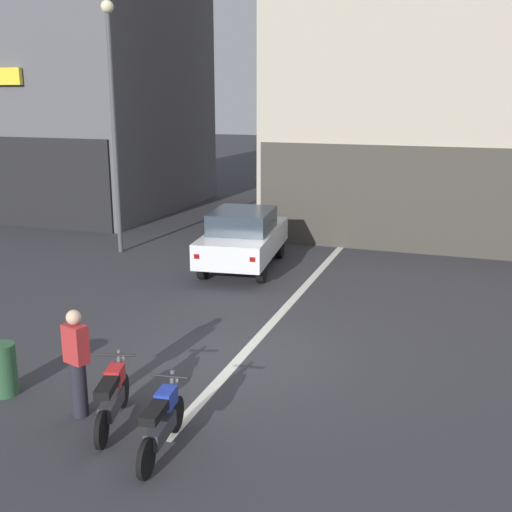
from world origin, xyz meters
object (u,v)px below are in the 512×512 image
(motorcycle_red_row_leftmost, at_px, (112,396))
(street_lamp, at_px, (113,106))
(motorcycle_blue_row_left_mid, at_px, (162,421))
(person_by_motorcycles, at_px, (77,363))
(trash_bin, at_px, (3,369))
(car_white_crossing_near, at_px, (243,237))

(motorcycle_red_row_leftmost, bearing_deg, street_lamp, 120.47)
(motorcycle_blue_row_left_mid, bearing_deg, motorcycle_red_row_leftmost, 158.23)
(person_by_motorcycles, bearing_deg, street_lamp, 117.68)
(motorcycle_red_row_leftmost, distance_m, trash_bin, 2.20)
(car_white_crossing_near, bearing_deg, person_by_motorcycles, -86.40)
(motorcycle_blue_row_left_mid, xyz_separation_m, person_by_motorcycles, (-1.63, 0.49, 0.40))
(motorcycle_blue_row_left_mid, distance_m, trash_bin, 3.25)
(person_by_motorcycles, distance_m, trash_bin, 1.62)
(motorcycle_red_row_leftmost, height_order, trash_bin, motorcycle_red_row_leftmost)
(car_white_crossing_near, height_order, trash_bin, car_white_crossing_near)
(car_white_crossing_near, bearing_deg, motorcycle_blue_row_left_mid, -76.47)
(motorcycle_red_row_leftmost, bearing_deg, car_white_crossing_near, 97.68)
(street_lamp, distance_m, person_by_motorcycles, 10.73)
(motorcycle_blue_row_left_mid, bearing_deg, street_lamp, 123.80)
(street_lamp, relative_size, person_by_motorcycles, 4.31)
(trash_bin, bearing_deg, person_by_motorcycles, -6.91)
(motorcycle_red_row_leftmost, xyz_separation_m, person_by_motorcycles, (-0.62, 0.09, 0.40))
(car_white_crossing_near, xyz_separation_m, person_by_motorcycles, (0.53, -8.49, -0.03))
(street_lamp, relative_size, motorcycle_blue_row_left_mid, 4.32)
(motorcycle_blue_row_left_mid, height_order, person_by_motorcycles, person_by_motorcycles)
(trash_bin, bearing_deg, motorcycle_red_row_leftmost, -7.20)
(motorcycle_red_row_leftmost, distance_m, person_by_motorcycles, 0.74)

